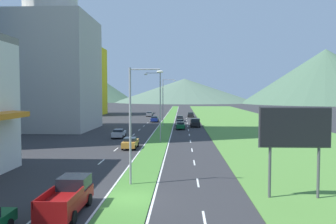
% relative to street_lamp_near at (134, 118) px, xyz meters
% --- Properties ---
extents(ground_plane, '(600.00, 600.00, 0.00)m').
position_rel_street_lamp_near_xyz_m(ground_plane, '(0.17, -3.81, -5.48)').
color(ground_plane, '#2D2D30').
extents(grass_median, '(3.20, 240.00, 0.06)m').
position_rel_street_lamp_near_xyz_m(grass_median, '(0.17, 56.19, -5.45)').
color(grass_median, '#477F33').
rests_on(grass_median, ground_plane).
extents(grass_verge_right, '(24.00, 240.00, 0.06)m').
position_rel_street_lamp_near_xyz_m(grass_verge_right, '(20.77, 56.19, -5.45)').
color(grass_verge_right, '#518438').
rests_on(grass_verge_right, ground_plane).
extents(lane_dash_left_2, '(0.16, 2.80, 0.01)m').
position_rel_street_lamp_near_xyz_m(lane_dash_left_2, '(-4.93, -7.33, -5.48)').
color(lane_dash_left_2, silver).
rests_on(lane_dash_left_2, ground_plane).
extents(lane_dash_left_3, '(0.16, 2.80, 0.01)m').
position_rel_street_lamp_near_xyz_m(lane_dash_left_3, '(-4.93, 0.90, -5.48)').
color(lane_dash_left_3, silver).
rests_on(lane_dash_left_3, ground_plane).
extents(lane_dash_left_4, '(0.16, 2.80, 0.01)m').
position_rel_street_lamp_near_xyz_m(lane_dash_left_4, '(-4.93, 9.14, -5.48)').
color(lane_dash_left_4, silver).
rests_on(lane_dash_left_4, ground_plane).
extents(lane_dash_left_5, '(0.16, 2.80, 0.01)m').
position_rel_street_lamp_near_xyz_m(lane_dash_left_5, '(-4.93, 17.38, -5.48)').
color(lane_dash_left_5, silver).
rests_on(lane_dash_left_5, ground_plane).
extents(lane_dash_left_6, '(0.16, 2.80, 0.01)m').
position_rel_street_lamp_near_xyz_m(lane_dash_left_6, '(-4.93, 25.61, -5.48)').
color(lane_dash_left_6, silver).
rests_on(lane_dash_left_6, ground_plane).
extents(lane_dash_left_7, '(0.16, 2.80, 0.01)m').
position_rel_street_lamp_near_xyz_m(lane_dash_left_7, '(-4.93, 33.85, -5.48)').
color(lane_dash_left_7, silver).
rests_on(lane_dash_left_7, ground_plane).
extents(lane_dash_left_8, '(0.16, 2.80, 0.01)m').
position_rel_street_lamp_near_xyz_m(lane_dash_left_8, '(-4.93, 42.09, -5.48)').
color(lane_dash_left_8, silver).
rests_on(lane_dash_left_8, ground_plane).
extents(lane_dash_left_9, '(0.16, 2.80, 0.01)m').
position_rel_street_lamp_near_xyz_m(lane_dash_left_9, '(-4.93, 50.32, -5.48)').
color(lane_dash_left_9, silver).
rests_on(lane_dash_left_9, ground_plane).
extents(lane_dash_left_10, '(0.16, 2.80, 0.01)m').
position_rel_street_lamp_near_xyz_m(lane_dash_left_10, '(-4.93, 58.56, -5.48)').
color(lane_dash_left_10, silver).
rests_on(lane_dash_left_10, ground_plane).
extents(lane_dash_left_11, '(0.16, 2.80, 0.01)m').
position_rel_street_lamp_near_xyz_m(lane_dash_left_11, '(-4.93, 66.79, -5.48)').
color(lane_dash_left_11, silver).
rests_on(lane_dash_left_11, ground_plane).
extents(lane_dash_left_12, '(0.16, 2.80, 0.01)m').
position_rel_street_lamp_near_xyz_m(lane_dash_left_12, '(-4.93, 75.03, -5.48)').
color(lane_dash_left_12, silver).
rests_on(lane_dash_left_12, ground_plane).
extents(lane_dash_right_2, '(0.16, 2.80, 0.01)m').
position_rel_street_lamp_near_xyz_m(lane_dash_right_2, '(5.27, -7.33, -5.48)').
color(lane_dash_right_2, silver).
rests_on(lane_dash_right_2, ground_plane).
extents(lane_dash_right_3, '(0.16, 2.80, 0.01)m').
position_rel_street_lamp_near_xyz_m(lane_dash_right_3, '(5.27, 0.90, -5.48)').
color(lane_dash_right_3, silver).
rests_on(lane_dash_right_3, ground_plane).
extents(lane_dash_right_4, '(0.16, 2.80, 0.01)m').
position_rel_street_lamp_near_xyz_m(lane_dash_right_4, '(5.27, 9.14, -5.48)').
color(lane_dash_right_4, silver).
rests_on(lane_dash_right_4, ground_plane).
extents(lane_dash_right_5, '(0.16, 2.80, 0.01)m').
position_rel_street_lamp_near_xyz_m(lane_dash_right_5, '(5.27, 17.38, -5.48)').
color(lane_dash_right_5, silver).
rests_on(lane_dash_right_5, ground_plane).
extents(lane_dash_right_6, '(0.16, 2.80, 0.01)m').
position_rel_street_lamp_near_xyz_m(lane_dash_right_6, '(5.27, 25.61, -5.48)').
color(lane_dash_right_6, silver).
rests_on(lane_dash_right_6, ground_plane).
extents(lane_dash_right_7, '(0.16, 2.80, 0.01)m').
position_rel_street_lamp_near_xyz_m(lane_dash_right_7, '(5.27, 33.85, -5.48)').
color(lane_dash_right_7, silver).
rests_on(lane_dash_right_7, ground_plane).
extents(lane_dash_right_8, '(0.16, 2.80, 0.01)m').
position_rel_street_lamp_near_xyz_m(lane_dash_right_8, '(5.27, 42.09, -5.48)').
color(lane_dash_right_8, silver).
rests_on(lane_dash_right_8, ground_plane).
extents(lane_dash_right_9, '(0.16, 2.80, 0.01)m').
position_rel_street_lamp_near_xyz_m(lane_dash_right_9, '(5.27, 50.32, -5.48)').
color(lane_dash_right_9, silver).
rests_on(lane_dash_right_9, ground_plane).
extents(lane_dash_right_10, '(0.16, 2.80, 0.01)m').
position_rel_street_lamp_near_xyz_m(lane_dash_right_10, '(5.27, 58.56, -5.48)').
color(lane_dash_right_10, silver).
rests_on(lane_dash_right_10, ground_plane).
extents(lane_dash_right_11, '(0.16, 2.80, 0.01)m').
position_rel_street_lamp_near_xyz_m(lane_dash_right_11, '(5.27, 66.79, -5.48)').
color(lane_dash_right_11, silver).
rests_on(lane_dash_right_11, ground_plane).
extents(lane_dash_right_12, '(0.16, 2.80, 0.01)m').
position_rel_street_lamp_near_xyz_m(lane_dash_right_12, '(5.27, 75.03, -5.48)').
color(lane_dash_right_12, silver).
rests_on(lane_dash_right_12, ground_plane).
extents(edge_line_median_left, '(0.16, 240.00, 0.01)m').
position_rel_street_lamp_near_xyz_m(edge_line_median_left, '(-1.58, 56.19, -5.48)').
color(edge_line_median_left, silver).
rests_on(edge_line_median_left, ground_plane).
extents(edge_line_median_right, '(0.16, 240.00, 0.01)m').
position_rel_street_lamp_near_xyz_m(edge_line_median_right, '(1.92, 56.19, -5.48)').
color(edge_line_median_right, silver).
rests_on(edge_line_median_right, ground_plane).
extents(domed_building, '(17.11, 17.11, 35.99)m').
position_rel_street_lamp_near_xyz_m(domed_building, '(-23.37, 42.37, 9.61)').
color(domed_building, '#B7B2A8').
rests_on(domed_building, ground_plane).
extents(midrise_colored, '(17.46, 17.46, 24.06)m').
position_rel_street_lamp_near_xyz_m(midrise_colored, '(-33.28, 91.17, 6.55)').
color(midrise_colored, yellow).
rests_on(midrise_colored, ground_plane).
extents(hill_far_left, '(122.01, 122.01, 41.45)m').
position_rel_street_lamp_near_xyz_m(hill_far_left, '(-102.66, 290.29, 15.24)').
color(hill_far_left, '#47664C').
rests_on(hill_far_left, ground_plane).
extents(hill_far_center, '(127.57, 127.57, 21.28)m').
position_rel_street_lamp_near_xyz_m(hill_far_center, '(6.17, 277.07, 5.16)').
color(hill_far_center, '#516B56').
rests_on(hill_far_center, ground_plane).
extents(hill_far_right, '(126.32, 126.32, 41.72)m').
position_rel_street_lamp_near_xyz_m(hill_far_right, '(113.19, 234.46, 15.38)').
color(hill_far_right, '#47664C').
rests_on(hill_far_right, ground_plane).
extents(street_lamp_near, '(2.81, 0.37, 9.59)m').
position_rel_street_lamp_near_xyz_m(street_lamp_near, '(0.00, 0.00, 0.00)').
color(street_lamp_near, '#99999E').
rests_on(street_lamp_near, ground_plane).
extents(street_lamp_mid, '(2.65, 0.42, 10.86)m').
position_rel_street_lamp_near_xyz_m(street_lamp_mid, '(0.32, 24.90, 0.64)').
color(street_lamp_mid, '#99999E').
rests_on(street_lamp_mid, ground_plane).
extents(street_lamp_far, '(2.99, 0.47, 10.90)m').
position_rel_street_lamp_near_xyz_m(street_lamp_far, '(-0.17, 49.73, 0.69)').
color(street_lamp_far, '#99999E').
rests_on(street_lamp_far, ground_plane).
extents(billboard_roadside, '(5.07, 0.28, 6.58)m').
position_rel_street_lamp_near_xyz_m(billboard_roadside, '(11.89, -3.11, -0.64)').
color(billboard_roadside, '#4C4C51').
rests_on(billboard_roadside, ground_plane).
extents(car_0, '(1.97, 4.04, 1.55)m').
position_rel_street_lamp_near_xyz_m(car_0, '(6.73, 81.17, -4.69)').
color(car_0, black).
rests_on(car_0, ground_plane).
extents(car_1, '(1.95, 4.75, 1.53)m').
position_rel_street_lamp_near_xyz_m(car_1, '(-6.86, 83.88, -4.69)').
color(car_1, slate).
rests_on(car_1, ground_plane).
extents(car_2, '(1.98, 4.00, 1.51)m').
position_rel_street_lamp_near_xyz_m(car_2, '(3.37, 64.29, -4.71)').
color(car_2, black).
rests_on(car_2, ground_plane).
extents(car_3, '(2.01, 4.03, 1.55)m').
position_rel_street_lamp_near_xyz_m(car_3, '(-3.36, 61.57, -4.70)').
color(car_3, navy).
rests_on(car_3, ground_plane).
extents(car_4, '(1.89, 4.21, 1.49)m').
position_rel_street_lamp_near_xyz_m(car_4, '(3.42, 51.59, -4.72)').
color(car_4, '#B2B2B7').
rests_on(car_4, ground_plane).
extents(car_5, '(1.94, 4.19, 1.49)m').
position_rel_street_lamp_near_xyz_m(car_5, '(-6.80, 29.28, -4.71)').
color(car_5, '#B2B2B7').
rests_on(car_5, ground_plane).
extents(car_7, '(1.88, 4.31, 1.52)m').
position_rel_street_lamp_near_xyz_m(car_7, '(3.64, 43.91, -4.70)').
color(car_7, '#0C5128').
rests_on(car_7, ground_plane).
extents(car_8, '(1.94, 4.48, 1.51)m').
position_rel_street_lamp_near_xyz_m(car_8, '(-3.14, 18.34, -4.70)').
color(car_8, '#C6842D').
rests_on(car_8, ground_plane).
extents(pickup_truck_0, '(2.18, 5.40, 2.00)m').
position_rel_street_lamp_near_xyz_m(pickup_truck_0, '(-3.25, -6.47, -4.50)').
color(pickup_truck_0, maroon).
rests_on(pickup_truck_0, ground_plane).
extents(pickup_truck_1, '(2.18, 5.40, 2.00)m').
position_rel_street_lamp_near_xyz_m(pickup_truck_1, '(6.93, 48.81, -4.50)').
color(pickup_truck_1, black).
rests_on(pickup_truck_1, ground_plane).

